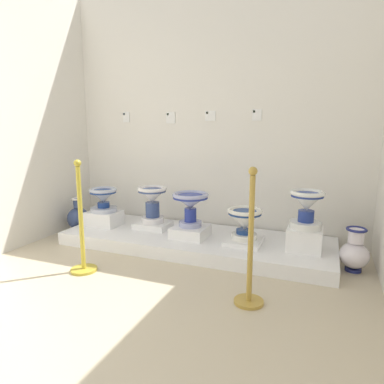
# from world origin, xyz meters

# --- Properties ---
(ground_plane) EXTENTS (5.55, 5.93, 0.02)m
(ground_plane) POSITION_xyz_m (1.78, 0.96, -0.01)
(ground_plane) COLOR beige
(wall_back) EXTENTS (3.75, 0.06, 2.94)m
(wall_back) POSITION_xyz_m (1.78, 3.16, 1.47)
(wall_back) COLOR white
(wall_back) RESTS_ON ground_plane
(display_platform) EXTENTS (2.90, 0.99, 0.14)m
(display_platform) POSITION_xyz_m (1.78, 2.61, 0.07)
(display_platform) COLOR white
(display_platform) RESTS_ON ground_plane
(plinth_block_squat_floral) EXTENTS (0.37, 0.30, 0.17)m
(plinth_block_squat_floral) POSITION_xyz_m (0.62, 2.57, 0.22)
(plinth_block_squat_floral) COLOR white
(plinth_block_squat_floral) RESTS_ON display_platform
(antique_toilet_squat_floral) EXTENTS (0.33, 0.33, 0.28)m
(antique_toilet_squat_floral) POSITION_xyz_m (0.62, 2.57, 0.48)
(antique_toilet_squat_floral) COLOR silver
(antique_toilet_squat_floral) RESTS_ON plinth_block_squat_floral
(plinth_block_leftmost) EXTENTS (0.39, 0.31, 0.07)m
(plinth_block_leftmost) POSITION_xyz_m (1.22, 2.68, 0.17)
(plinth_block_leftmost) COLOR white
(plinth_block_leftmost) RESTS_ON display_platform
(antique_toilet_leftmost) EXTENTS (0.34, 0.34, 0.42)m
(antique_toilet_leftmost) POSITION_xyz_m (1.22, 2.68, 0.48)
(antique_toilet_leftmost) COLOR white
(antique_toilet_leftmost) RESTS_ON plinth_block_leftmost
(plinth_block_slender_white) EXTENTS (0.36, 0.37, 0.12)m
(plinth_block_slender_white) POSITION_xyz_m (1.75, 2.54, 0.19)
(plinth_block_slender_white) COLOR white
(plinth_block_slender_white) RESTS_ON display_platform
(antique_toilet_slender_white) EXTENTS (0.39, 0.39, 0.36)m
(antique_toilet_slender_white) POSITION_xyz_m (1.75, 2.54, 0.51)
(antique_toilet_slender_white) COLOR #A2A8D2
(antique_toilet_slender_white) RESTS_ON plinth_block_slender_white
(plinth_block_broad_patterned) EXTENTS (0.35, 0.40, 0.05)m
(plinth_block_broad_patterned) POSITION_xyz_m (2.33, 2.56, 0.16)
(plinth_block_broad_patterned) COLOR white
(plinth_block_broad_patterned) RESTS_ON display_platform
(antique_toilet_broad_patterned) EXTENTS (0.35, 0.35, 0.31)m
(antique_toilet_broad_patterned) POSITION_xyz_m (2.33, 2.56, 0.38)
(antique_toilet_broad_patterned) COLOR white
(antique_toilet_broad_patterned) RESTS_ON plinth_block_broad_patterned
(plinth_block_pale_glazed) EXTENTS (0.32, 0.32, 0.21)m
(plinth_block_pale_glazed) POSITION_xyz_m (2.91, 2.58, 0.24)
(plinth_block_pale_glazed) COLOR white
(plinth_block_pale_glazed) RESTS_ON display_platform
(antique_toilet_pale_glazed) EXTENTS (0.32, 0.32, 0.36)m
(antique_toilet_pale_glazed) POSITION_xyz_m (2.91, 2.58, 0.57)
(antique_toilet_pale_glazed) COLOR white
(antique_toilet_pale_glazed) RESTS_ON plinth_block_pale_glazed
(info_placard_first) EXTENTS (0.09, 0.01, 0.13)m
(info_placard_first) POSITION_xyz_m (0.63, 3.12, 1.42)
(info_placard_first) COLOR white
(info_placard_second) EXTENTS (0.12, 0.01, 0.14)m
(info_placard_second) POSITION_xyz_m (1.26, 3.12, 1.41)
(info_placard_second) COLOR white
(info_placard_third) EXTENTS (0.12, 0.01, 0.11)m
(info_placard_third) POSITION_xyz_m (1.77, 3.12, 1.42)
(info_placard_third) COLOR white
(info_placard_fourth) EXTENTS (0.10, 0.01, 0.12)m
(info_placard_fourth) POSITION_xyz_m (2.31, 3.12, 1.43)
(info_placard_fourth) COLOR white
(decorative_vase_companion) EXTENTS (0.27, 0.27, 0.43)m
(decorative_vase_companion) POSITION_xyz_m (0.20, 2.61, 0.18)
(decorative_vase_companion) COLOR white
(decorative_vase_companion) RESTS_ON ground_plane
(decorative_vase_corner) EXTENTS (0.26, 0.26, 0.41)m
(decorative_vase_corner) POSITION_xyz_m (3.35, 2.56, 0.18)
(decorative_vase_corner) COLOR navy
(decorative_vase_corner) RESTS_ON ground_plane
(stanchion_post_near_left) EXTENTS (0.24, 0.24, 1.02)m
(stanchion_post_near_left) POSITION_xyz_m (1.06, 1.64, 0.32)
(stanchion_post_near_left) COLOR gold
(stanchion_post_near_left) RESTS_ON ground_plane
(stanchion_post_near_right) EXTENTS (0.22, 0.22, 1.02)m
(stanchion_post_near_right) POSITION_xyz_m (2.59, 1.62, 0.34)
(stanchion_post_near_right) COLOR #B48F3A
(stanchion_post_near_right) RESTS_ON ground_plane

